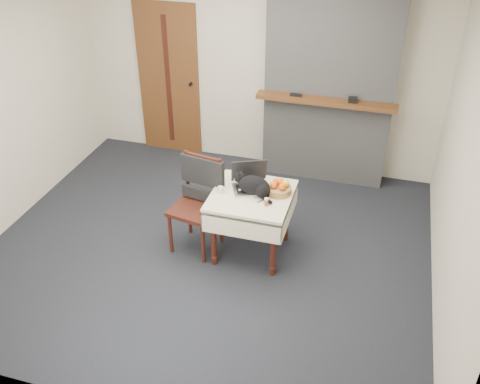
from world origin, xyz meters
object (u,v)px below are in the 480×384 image
at_px(laptop, 250,181).
at_px(chair, 199,190).
at_px(fruit_basket, 279,188).
at_px(cat, 254,186).
at_px(pill_bottle, 266,202).
at_px(side_table, 251,204).
at_px(cream_jar, 221,190).
at_px(door, 169,80).

bearing_deg(laptop, chair, 168.27).
relative_size(laptop, chair, 0.44).
xyz_separation_m(laptop, chair, (-0.50, -0.11, -0.12)).
bearing_deg(fruit_basket, cat, -158.83).
bearing_deg(pill_bottle, side_table, 140.53).
relative_size(laptop, fruit_basket, 1.86).
bearing_deg(cream_jar, cat, 12.08).
relative_size(laptop, pill_bottle, 5.57).
xyz_separation_m(cat, chair, (-0.57, -0.00, -0.15)).
bearing_deg(cream_jar, fruit_basket, 15.95).
xyz_separation_m(laptop, pill_bottle, (0.23, -0.27, -0.02)).
bearing_deg(side_table, laptop, 111.18).
relative_size(cat, pill_bottle, 5.42).
distance_m(laptop, fruit_basket, 0.30).
xyz_separation_m(side_table, fruit_basket, (0.25, 0.10, 0.17)).
xyz_separation_m(cat, pill_bottle, (0.16, -0.16, -0.05)).
bearing_deg(fruit_basket, laptop, 175.66).
bearing_deg(side_table, cat, 27.62).
bearing_deg(laptop, fruit_basket, -28.59).
xyz_separation_m(door, side_table, (1.64, -1.90, -0.41)).
distance_m(cat, cream_jar, 0.34).
xyz_separation_m(cat, cream_jar, (-0.32, -0.07, -0.06)).
bearing_deg(pill_bottle, laptop, 130.16).
bearing_deg(laptop, cream_jar, -168.73).
bearing_deg(door, cat, -48.66).
distance_m(pill_bottle, chair, 0.76).
xyz_separation_m(side_table, cat, (0.02, 0.01, 0.21)).
bearing_deg(door, chair, -59.98).
relative_size(door, cat, 4.60).
relative_size(side_table, cream_jar, 11.97).
xyz_separation_m(side_table, pill_bottle, (0.18, -0.15, 0.15)).
height_order(cat, chair, chair).
height_order(side_table, laptop, laptop).
bearing_deg(chair, pill_bottle, -2.54).
relative_size(laptop, cat, 1.03).
xyz_separation_m(laptop, cat, (0.07, -0.11, 0.03)).
height_order(side_table, cat, cat).
relative_size(door, laptop, 4.48).
xyz_separation_m(door, fruit_basket, (1.89, -1.80, -0.25)).
height_order(pill_bottle, fruit_basket, fruit_basket).
bearing_deg(chair, door, 130.05).
bearing_deg(cream_jar, side_table, 10.79).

